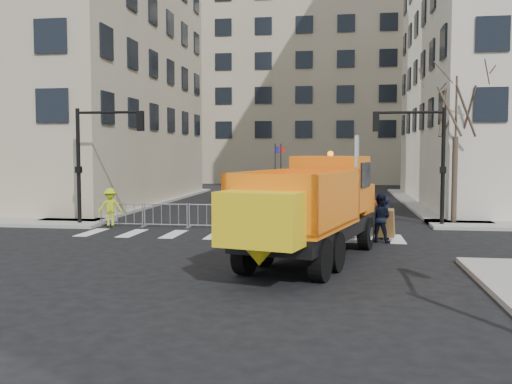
# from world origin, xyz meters

# --- Properties ---
(ground) EXTENTS (120.00, 120.00, 0.00)m
(ground) POSITION_xyz_m (0.00, 0.00, 0.00)
(ground) COLOR black
(ground) RESTS_ON ground
(sidewalk_back) EXTENTS (64.00, 5.00, 0.15)m
(sidewalk_back) POSITION_xyz_m (0.00, 8.50, 0.07)
(sidewalk_back) COLOR gray
(sidewalk_back) RESTS_ON ground
(building_far) EXTENTS (30.00, 18.00, 24.00)m
(building_far) POSITION_xyz_m (0.00, 52.00, 12.00)
(building_far) COLOR tan
(building_far) RESTS_ON ground
(traffic_light_left) EXTENTS (0.18, 0.18, 5.40)m
(traffic_light_left) POSITION_xyz_m (-8.00, 7.50, 2.70)
(traffic_light_left) COLOR black
(traffic_light_left) RESTS_ON ground
(traffic_light_right) EXTENTS (0.18, 0.18, 5.40)m
(traffic_light_right) POSITION_xyz_m (8.50, 9.50, 2.70)
(traffic_light_right) COLOR black
(traffic_light_right) RESTS_ON ground
(crowd_barriers) EXTENTS (12.60, 0.60, 1.10)m
(crowd_barriers) POSITION_xyz_m (-0.75, 7.60, 0.55)
(crowd_barriers) COLOR #9EA0A5
(crowd_barriers) RESTS_ON ground
(street_tree) EXTENTS (3.00, 3.00, 7.50)m
(street_tree) POSITION_xyz_m (9.20, 10.50, 3.75)
(street_tree) COLOR #382B21
(street_tree) RESTS_ON ground
(plow_truck) EXTENTS (5.20, 10.51, 3.94)m
(plow_truck) POSITION_xyz_m (3.02, 0.34, 1.75)
(plow_truck) COLOR black
(plow_truck) RESTS_ON ground
(cop_a) EXTENTS (0.73, 0.68, 1.68)m
(cop_a) POSITION_xyz_m (5.65, 5.38, 0.84)
(cop_a) COLOR black
(cop_a) RESTS_ON ground
(cop_b) EXTENTS (1.06, 0.93, 1.84)m
(cop_b) POSITION_xyz_m (5.41, 4.65, 0.92)
(cop_b) COLOR black
(cop_b) RESTS_ON ground
(cop_c) EXTENTS (0.96, 0.96, 1.63)m
(cop_c) POSITION_xyz_m (4.22, 6.47, 0.82)
(cop_c) COLOR black
(cop_c) RESTS_ON ground
(worker) EXTENTS (1.22, 0.94, 1.66)m
(worker) POSITION_xyz_m (-6.21, 6.80, 0.98)
(worker) COLOR #ADC617
(worker) RESTS_ON sidewalk_back
(newspaper_box) EXTENTS (0.48, 0.43, 1.10)m
(newspaper_box) POSITION_xyz_m (5.29, 8.54, 0.70)
(newspaper_box) COLOR #AF270D
(newspaper_box) RESTS_ON sidewalk_back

